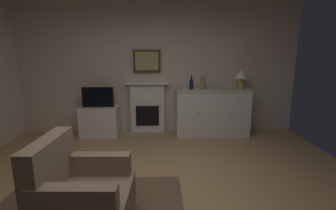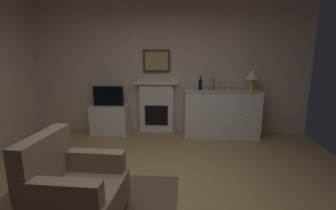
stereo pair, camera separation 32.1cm
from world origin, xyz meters
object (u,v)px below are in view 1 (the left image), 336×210
object	(u,v)px
sideboard_cabinet	(212,112)
wine_bottle	(191,84)
framed_picture	(147,61)
tv_set	(98,97)
wine_glass_center	(215,83)
vase_decorative	(203,83)
armchair	(80,193)
table_lamp	(241,75)
wine_glass_right	(221,84)
wine_glass_left	(210,83)
tv_cabinet	(100,121)
fireplace_unit	(148,107)

from	to	relation	value
sideboard_cabinet	wine_bottle	size ratio (longest dim) A/B	5.16
framed_picture	tv_set	distance (m)	1.22
framed_picture	sideboard_cabinet	world-z (taller)	framed_picture
wine_glass_center	vase_decorative	bearing A→B (deg)	-176.90
wine_glass_center	armchair	size ratio (longest dim) A/B	0.18
table_lamp	vase_decorative	distance (m)	0.79
framed_picture	table_lamp	bearing A→B (deg)	-6.71
sideboard_cabinet	wine_glass_right	distance (m)	0.62
framed_picture	tv_set	world-z (taller)	framed_picture
tv_set	armchair	size ratio (longest dim) A/B	0.67
wine_glass_center	armchair	bearing A→B (deg)	-124.27
framed_picture	tv_set	bearing A→B (deg)	-166.69
table_lamp	armchair	distance (m)	3.73
wine_glass_left	vase_decorative	xyz separation A→B (m)	(-0.15, -0.06, 0.02)
vase_decorative	tv_cabinet	distance (m)	2.23
fireplace_unit	tv_set	size ratio (longest dim) A/B	1.77
framed_picture	wine_glass_left	distance (m)	1.35
wine_glass_left	tv_cabinet	bearing A→B (deg)	179.95
tv_cabinet	framed_picture	bearing A→B (deg)	12.01
fireplace_unit	framed_picture	distance (m)	0.96
wine_glass_right	tv_cabinet	world-z (taller)	wine_glass_right
table_lamp	tv_set	bearing A→B (deg)	-179.84
wine_glass_center	vase_decorative	size ratio (longest dim) A/B	0.59
wine_bottle	wine_glass_left	world-z (taller)	wine_bottle
wine_glass_left	vase_decorative	size ratio (longest dim) A/B	0.59
wine_bottle	fireplace_unit	bearing A→B (deg)	169.08
table_lamp	wine_glass_center	world-z (taller)	table_lamp
sideboard_cabinet	wine_glass_left	world-z (taller)	wine_glass_left
wine_glass_center	framed_picture	bearing A→B (deg)	169.31
table_lamp	wine_glass_center	distance (m)	0.55
framed_picture	vase_decorative	size ratio (longest dim) A/B	1.96
tv_set	armchair	world-z (taller)	tv_set
tv_cabinet	fireplace_unit	bearing A→B (deg)	9.45
vase_decorative	tv_cabinet	world-z (taller)	vase_decorative
fireplace_unit	framed_picture	bearing A→B (deg)	90.00
wine_glass_left	tv_set	xyz separation A→B (m)	(-2.23, -0.02, -0.27)
wine_glass_center	wine_glass_right	bearing A→B (deg)	-11.79
vase_decorative	tv_set	size ratio (longest dim) A/B	0.45
sideboard_cabinet	wine_glass_right	xyz separation A→B (m)	(0.15, -0.06, 0.60)
wine_glass_center	table_lamp	bearing A→B (deg)	3.97
tv_cabinet	vase_decorative	bearing A→B (deg)	-1.78
fireplace_unit	vase_decorative	world-z (taller)	vase_decorative
fireplace_unit	table_lamp	distance (m)	2.02
wine_glass_right	tv_set	size ratio (longest dim) A/B	0.27
table_lamp	wine_bottle	distance (m)	1.01
wine_glass_left	wine_bottle	bearing A→B (deg)	-178.70
wine_glass_left	sideboard_cabinet	bearing A→B (deg)	-10.14
fireplace_unit	table_lamp	world-z (taller)	table_lamp
framed_picture	table_lamp	xyz separation A→B (m)	(1.89, -0.22, -0.28)
fireplace_unit	table_lamp	size ratio (longest dim) A/B	2.75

